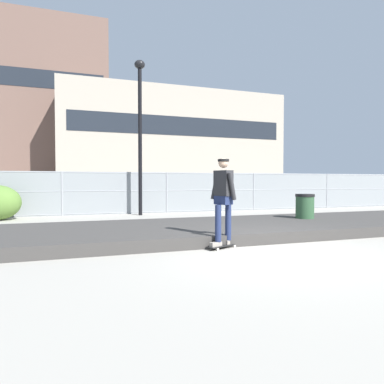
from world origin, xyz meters
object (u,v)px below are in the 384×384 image
at_px(skateboard, 223,246).
at_px(skater, 223,195).
at_px(street_lamp, 140,119).
at_px(parked_car_near, 38,194).
at_px(trash_bin, 305,210).

bearing_deg(skateboard, skater, 135.00).
distance_m(street_lamp, parked_car_near, 6.49).
bearing_deg(skateboard, parked_car_near, 114.07).
distance_m(skater, street_lamp, 8.06).
relative_size(street_lamp, parked_car_near, 1.46).
bearing_deg(skater, trash_bin, 31.05).
relative_size(skateboard, street_lamp, 0.13).
height_order(skater, street_lamp, street_lamp).
distance_m(skateboard, trash_bin, 4.46).
distance_m(street_lamp, trash_bin, 7.64).
height_order(street_lamp, trash_bin, street_lamp).
bearing_deg(street_lamp, skater, -85.86).
xyz_separation_m(skater, street_lamp, (-0.54, 7.48, 2.94)).
xyz_separation_m(skateboard, parked_car_near, (-4.92, 11.01, 0.78)).
relative_size(skateboard, parked_car_near, 0.18).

